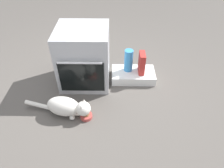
# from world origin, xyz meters

# --- Properties ---
(ground) EXTENTS (8.00, 8.00, 0.00)m
(ground) POSITION_xyz_m (0.00, 0.00, 0.00)
(ground) COLOR #56514C
(oven) EXTENTS (0.61, 0.63, 0.73)m
(oven) POSITION_xyz_m (0.03, 0.36, 0.36)
(oven) COLOR #B7BABF
(oven) RESTS_ON ground
(pantry_cabinet) EXTENTS (0.57, 0.33, 0.12)m
(pantry_cabinet) POSITION_xyz_m (0.66, 0.40, 0.06)
(pantry_cabinet) COLOR white
(pantry_cabinet) RESTS_ON ground
(food_bowl) EXTENTS (0.13, 0.13, 0.07)m
(food_bowl) POSITION_xyz_m (0.10, -0.30, 0.03)
(food_bowl) COLOR #C64C47
(food_bowl) RESTS_ON ground
(cat) EXTENTS (0.77, 0.28, 0.23)m
(cat) POSITION_xyz_m (-0.11, -0.25, 0.12)
(cat) COLOR silver
(cat) RESTS_ON ground
(water_bottle) EXTENTS (0.11, 0.11, 0.30)m
(water_bottle) POSITION_xyz_m (0.59, 0.43, 0.27)
(water_bottle) COLOR #388CD1
(water_bottle) RESTS_ON pantry_cabinet
(cereal_box) EXTENTS (0.07, 0.18, 0.28)m
(cereal_box) POSITION_xyz_m (0.76, 0.39, 0.26)
(cereal_box) COLOR #B72D28
(cereal_box) RESTS_ON pantry_cabinet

